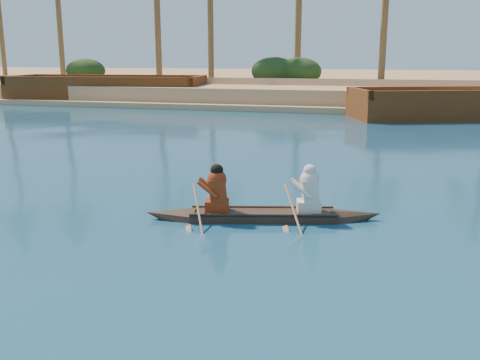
% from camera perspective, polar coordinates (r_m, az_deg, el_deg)
% --- Properties ---
extents(sandy_embankment, '(150.00, 51.00, 1.50)m').
position_cam_1_polar(sandy_embankment, '(56.43, 18.80, 9.61)').
color(sandy_embankment, tan).
rests_on(sandy_embankment, ground).
extents(shrub_cluster, '(100.00, 6.00, 2.40)m').
position_cam_1_polar(shrub_cluster, '(41.07, 20.05, 9.39)').
color(shrub_cluster, '#1A3613').
rests_on(shrub_cluster, ground).
extents(canoe, '(4.91, 1.83, 1.35)m').
position_cam_1_polar(canoe, '(11.10, 2.46, -2.96)').
color(canoe, '#36291D').
rests_on(canoe, ground).
extents(barge_left, '(14.08, 6.08, 2.27)m').
position_cam_1_polar(barge_left, '(39.94, -13.94, 9.12)').
color(barge_left, '#5F3314').
rests_on(barge_left, ground).
extents(barge_mid, '(11.95, 7.56, 1.89)m').
position_cam_1_polar(barge_mid, '(31.72, 22.17, 7.35)').
color(barge_mid, '#5F3314').
rests_on(barge_mid, ground).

